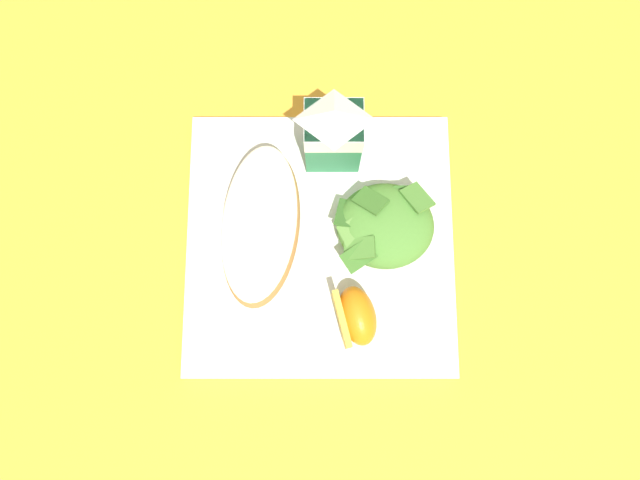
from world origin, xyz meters
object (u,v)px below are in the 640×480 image
(green_salad_pile, at_px, (385,226))
(orange_wedge_front, at_px, (356,316))
(white_plate, at_px, (320,243))
(cheesy_pizza_bread, at_px, (261,225))
(milk_carton, at_px, (333,132))

(green_salad_pile, xyz_separation_m, orange_wedge_front, (-0.03, -0.09, -0.00))
(white_plate, bearing_deg, orange_wedge_front, -65.96)
(cheesy_pizza_bread, relative_size, orange_wedge_front, 2.64)
(cheesy_pizza_bread, distance_m, orange_wedge_front, 0.13)
(milk_carton, bearing_deg, orange_wedge_front, -82.92)
(white_plate, xyz_separation_m, milk_carton, (0.01, 0.10, 0.07))
(orange_wedge_front, bearing_deg, green_salad_pile, 71.40)
(milk_carton, bearing_deg, white_plate, -97.63)
(cheesy_pizza_bread, bearing_deg, green_salad_pile, -0.37)
(white_plate, xyz_separation_m, orange_wedge_front, (0.04, -0.08, 0.03))
(cheesy_pizza_bread, bearing_deg, white_plate, -12.56)
(cheesy_pizza_bread, xyz_separation_m, milk_carton, (0.07, 0.09, 0.04))
(cheesy_pizza_bread, relative_size, green_salad_pile, 1.70)
(white_plate, relative_size, orange_wedge_front, 4.18)
(white_plate, bearing_deg, green_salad_pile, 10.90)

